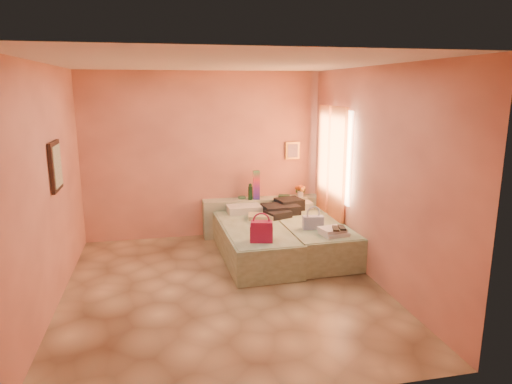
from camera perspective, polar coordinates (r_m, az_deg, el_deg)
ground at (r=6.02m, az=-4.00°, el=-11.92°), size 4.50×4.50×0.00m
room_walls at (r=6.10m, az=-3.11°, el=5.96°), size 4.02×4.51×2.81m
headboard_ledge at (r=8.01m, az=0.73°, el=-3.03°), size 2.05×0.30×0.65m
bed_left at (r=6.90m, az=-0.23°, el=-6.32°), size 0.96×2.03×0.50m
bed_right at (r=7.21m, az=6.69°, el=-5.58°), size 0.96×2.03×0.50m
water_bottle at (r=7.79m, az=-0.72°, el=-0.02°), size 0.09×0.09×0.26m
rainbow_box at (r=7.81m, az=0.03°, el=0.88°), size 0.12×0.12×0.50m
small_dish at (r=7.92m, az=-1.78°, el=-0.67°), size 0.17×0.17×0.03m
green_book at (r=8.04m, az=3.53°, el=-0.49°), size 0.23×0.20×0.03m
flower_vase at (r=8.05m, az=5.57°, el=0.29°), size 0.22×0.22×0.25m
magenta_handbag at (r=6.14m, az=0.67°, el=-4.93°), size 0.33×0.23×0.29m
khaki_garment at (r=7.23m, az=0.59°, el=-3.08°), size 0.44×0.38×0.07m
clothes_pile at (r=7.53m, az=3.47°, el=-1.98°), size 0.74×0.74×0.19m
blue_handbag at (r=6.74m, az=7.14°, el=-3.80°), size 0.32×0.17×0.19m
towel_stack at (r=6.52m, az=9.71°, el=-4.90°), size 0.40×0.36×0.10m
sandal_pair at (r=6.48m, az=10.34°, el=-4.47°), size 0.22×0.26×0.02m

